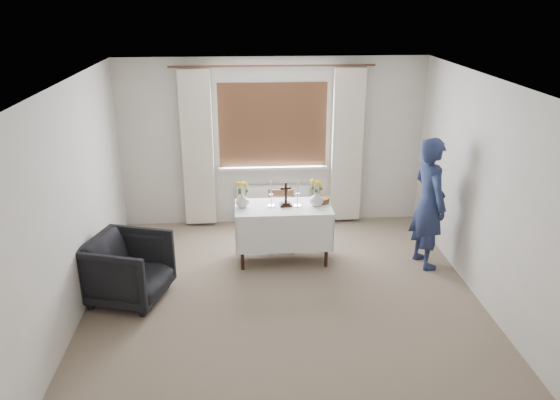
# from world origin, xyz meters

# --- Properties ---
(ground) EXTENTS (5.00, 5.00, 0.00)m
(ground) POSITION_xyz_m (0.00, 0.00, 0.00)
(ground) COLOR gray
(ground) RESTS_ON ground
(altar_table) EXTENTS (1.24, 0.64, 0.76)m
(altar_table) POSITION_xyz_m (0.06, 1.17, 0.38)
(altar_table) COLOR white
(altar_table) RESTS_ON ground
(wooden_chair) EXTENTS (0.40, 0.40, 0.81)m
(wooden_chair) POSITION_xyz_m (0.06, 1.52, 0.41)
(wooden_chair) COLOR brown
(wooden_chair) RESTS_ON ground
(armchair) EXTENTS (1.04, 1.03, 0.77)m
(armchair) POSITION_xyz_m (-1.78, 0.30, 0.38)
(armchair) COLOR black
(armchair) RESTS_ON ground
(person) EXTENTS (0.52, 0.69, 1.70)m
(person) POSITION_xyz_m (1.89, 0.92, 0.85)
(person) COLOR navy
(person) RESTS_ON ground
(radiator) EXTENTS (1.10, 0.10, 0.60)m
(radiator) POSITION_xyz_m (0.00, 2.42, 0.30)
(radiator) COLOR white
(radiator) RESTS_ON ground
(wooden_cross) EXTENTS (0.16, 0.12, 0.32)m
(wooden_cross) POSITION_xyz_m (0.09, 1.17, 0.92)
(wooden_cross) COLOR black
(wooden_cross) RESTS_ON altar_table
(candlestick_left) EXTENTS (0.10, 0.10, 0.34)m
(candlestick_left) POSITION_xyz_m (-0.09, 1.18, 0.93)
(candlestick_left) COLOR silver
(candlestick_left) RESTS_ON altar_table
(candlestick_right) EXTENTS (0.11, 0.11, 0.36)m
(candlestick_right) POSITION_xyz_m (0.24, 1.16, 0.94)
(candlestick_right) COLOR silver
(candlestick_right) RESTS_ON altar_table
(flower_vase_left) EXTENTS (0.18, 0.18, 0.18)m
(flower_vase_left) POSITION_xyz_m (-0.46, 1.19, 0.85)
(flower_vase_left) COLOR silver
(flower_vase_left) RESTS_ON altar_table
(flower_vase_right) EXTENTS (0.23, 0.23, 0.19)m
(flower_vase_right) POSITION_xyz_m (0.49, 1.17, 0.86)
(flower_vase_right) COLOR silver
(flower_vase_right) RESTS_ON altar_table
(wicker_basket) EXTENTS (0.23, 0.23, 0.07)m
(wicker_basket) POSITION_xyz_m (0.58, 1.27, 0.80)
(wicker_basket) COLOR brown
(wicker_basket) RESTS_ON altar_table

